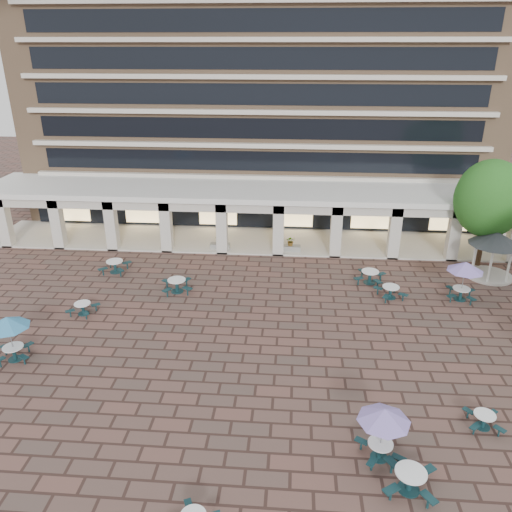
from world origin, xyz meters
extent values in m
plane|color=brown|center=(0.00, 0.00, 0.00)|extent=(120.00, 120.00, 0.00)
cube|color=#997656|center=(0.00, 25.50, 11.00)|extent=(40.00, 15.00, 22.00)
cube|color=beige|center=(0.00, 17.75, 4.50)|extent=(36.80, 0.50, 0.35)
cube|color=black|center=(0.00, 17.98, 5.80)|extent=(35.20, 0.05, 1.60)
cube|color=beige|center=(0.00, 17.75, 7.10)|extent=(36.80, 0.50, 0.35)
cube|color=black|center=(0.00, 17.98, 8.40)|extent=(35.20, 0.05, 1.60)
cube|color=beige|center=(0.00, 17.75, 9.70)|extent=(36.80, 0.50, 0.35)
cube|color=black|center=(0.00, 17.98, 11.00)|extent=(35.20, 0.05, 1.60)
cube|color=beige|center=(0.00, 17.75, 12.30)|extent=(36.80, 0.50, 0.35)
cube|color=black|center=(0.00, 17.98, 13.60)|extent=(35.20, 0.05, 1.60)
cube|color=beige|center=(0.00, 17.75, 14.90)|extent=(36.80, 0.50, 0.35)
cube|color=black|center=(0.00, 17.98, 16.20)|extent=(35.20, 0.05, 1.60)
cube|color=beige|center=(0.00, 17.75, 17.50)|extent=(36.80, 0.50, 0.35)
cube|color=white|center=(0.00, 15.00, 4.20)|extent=(42.00, 6.60, 0.40)
cube|color=beige|center=(0.00, 12.15, 3.75)|extent=(42.00, 0.30, 0.90)
cube|color=black|center=(0.00, 17.70, 1.80)|extent=(38.00, 0.15, 3.20)
cube|color=beige|center=(0.00, 15.00, 0.06)|extent=(42.00, 6.00, 0.12)
cube|color=beige|center=(-19.00, 12.40, 2.00)|extent=(0.80, 0.80, 4.00)
cube|color=beige|center=(-14.78, 12.40, 2.00)|extent=(0.80, 0.80, 4.00)
cube|color=beige|center=(-10.56, 12.40, 2.00)|extent=(0.80, 0.80, 4.00)
cube|color=beige|center=(-6.33, 12.40, 2.00)|extent=(0.80, 0.80, 4.00)
cube|color=beige|center=(-2.11, 12.40, 2.00)|extent=(0.80, 0.80, 4.00)
cube|color=beige|center=(2.11, 12.40, 2.00)|extent=(0.80, 0.80, 4.00)
cube|color=beige|center=(6.33, 12.40, 2.00)|extent=(0.80, 0.80, 4.00)
cube|color=beige|center=(10.56, 12.40, 2.00)|extent=(0.80, 0.80, 4.00)
cube|color=beige|center=(14.78, 12.40, 2.00)|extent=(0.80, 0.80, 4.00)
cube|color=#FFD88C|center=(-16.00, 17.55, 1.60)|extent=(3.20, 0.08, 2.40)
cube|color=#FFD88C|center=(-9.60, 17.55, 1.60)|extent=(3.20, 0.08, 2.40)
cube|color=#FFD88C|center=(-3.20, 17.55, 1.60)|extent=(3.20, 0.08, 2.40)
cube|color=#FFD88C|center=(3.20, 17.55, 1.60)|extent=(3.20, 0.08, 2.40)
cube|color=#FFD88C|center=(9.60, 17.55, 1.60)|extent=(3.20, 0.08, 2.40)
cube|color=#FFD88C|center=(16.00, 17.55, 1.60)|extent=(3.20, 0.08, 2.40)
cube|color=#123137|center=(-0.06, -10.38, 0.38)|extent=(0.42, 0.54, 0.04)
cylinder|color=#123137|center=(-0.06, -10.38, 0.18)|extent=(0.07, 0.07, 0.37)
cylinder|color=#123137|center=(7.56, -8.83, 0.02)|extent=(0.79, 0.79, 0.04)
cylinder|color=#123137|center=(7.56, -8.83, 0.37)|extent=(0.20, 0.20, 0.74)
cylinder|color=white|center=(7.56, -8.83, 0.82)|extent=(1.12, 1.12, 0.06)
cube|color=#123137|center=(8.29, -8.34, 0.49)|extent=(0.69, 0.61, 0.06)
cylinder|color=#123137|center=(8.29, -8.34, 0.24)|extent=(0.09, 0.09, 0.47)
cube|color=#123137|center=(7.07, -8.10, 0.49)|extent=(0.61, 0.69, 0.06)
cylinder|color=#123137|center=(7.07, -8.10, 0.24)|extent=(0.09, 0.09, 0.47)
cube|color=#123137|center=(6.83, -9.32, 0.49)|extent=(0.69, 0.61, 0.06)
cylinder|color=#123137|center=(6.83, -9.32, 0.24)|extent=(0.09, 0.09, 0.47)
cube|color=#123137|center=(8.05, -9.55, 0.49)|extent=(0.61, 0.69, 0.06)
cylinder|color=#123137|center=(8.05, -9.55, 0.24)|extent=(0.09, 0.09, 0.47)
cylinder|color=#123137|center=(-10.59, -2.26, 0.02)|extent=(0.70, 0.70, 0.04)
cylinder|color=#123137|center=(-10.59, -2.26, 0.33)|extent=(0.18, 0.18, 0.66)
cylinder|color=white|center=(-10.59, -2.26, 0.73)|extent=(1.00, 1.00, 0.05)
cube|color=#123137|center=(-10.22, -1.57, 0.44)|extent=(0.51, 0.62, 0.05)
cylinder|color=#123137|center=(-10.22, -1.57, 0.21)|extent=(0.08, 0.08, 0.42)
cube|color=#123137|center=(-11.28, -1.89, 0.44)|extent=(0.62, 0.51, 0.05)
cylinder|color=#123137|center=(-11.28, -1.89, 0.21)|extent=(0.08, 0.08, 0.42)
cylinder|color=#123137|center=(-10.95, -2.95, 0.21)|extent=(0.08, 0.08, 0.42)
cube|color=#123137|center=(-9.90, -2.62, 0.44)|extent=(0.62, 0.51, 0.05)
cylinder|color=#123137|center=(-9.90, -2.62, 0.21)|extent=(0.08, 0.08, 0.42)
cylinder|color=gray|center=(-10.59, -2.26, 1.20)|extent=(0.05, 0.05, 2.40)
cone|color=teal|center=(-10.59, -2.26, 2.15)|extent=(2.10, 2.10, 0.55)
cylinder|color=#123137|center=(-8.97, 2.47, 0.02)|extent=(0.66, 0.66, 0.04)
cylinder|color=#123137|center=(-8.97, 2.47, 0.31)|extent=(0.17, 0.17, 0.62)
cylinder|color=white|center=(-8.97, 2.47, 0.69)|extent=(0.94, 0.94, 0.05)
cube|color=#123137|center=(-8.36, 2.89, 0.41)|extent=(0.57, 0.51, 0.05)
cylinder|color=#123137|center=(-8.36, 2.89, 0.20)|extent=(0.08, 0.08, 0.39)
cube|color=#123137|center=(-9.38, 3.08, 0.41)|extent=(0.51, 0.57, 0.05)
cylinder|color=#123137|center=(-9.38, 3.08, 0.20)|extent=(0.08, 0.08, 0.39)
cube|color=#123137|center=(-9.57, 2.06, 0.41)|extent=(0.57, 0.51, 0.05)
cylinder|color=#123137|center=(-9.57, 2.06, 0.20)|extent=(0.08, 0.08, 0.39)
cube|color=#123137|center=(-8.55, 1.87, 0.41)|extent=(0.51, 0.57, 0.05)
cylinder|color=#123137|center=(-8.55, 1.87, 0.20)|extent=(0.08, 0.08, 0.39)
cylinder|color=#123137|center=(6.73, -7.39, 0.02)|extent=(0.67, 0.67, 0.04)
cylinder|color=#123137|center=(6.73, -7.39, 0.32)|extent=(0.17, 0.17, 0.63)
cylinder|color=white|center=(6.73, -7.39, 0.70)|extent=(0.96, 0.96, 0.05)
cube|color=#123137|center=(7.11, -6.75, 0.42)|extent=(0.50, 0.59, 0.05)
cylinder|color=#123137|center=(7.11, -6.75, 0.20)|extent=(0.08, 0.08, 0.40)
cube|color=#123137|center=(6.09, -7.01, 0.42)|extent=(0.59, 0.50, 0.05)
cylinder|color=#123137|center=(6.09, -7.01, 0.20)|extent=(0.08, 0.08, 0.40)
cube|color=#123137|center=(6.35, -8.04, 0.42)|extent=(0.50, 0.59, 0.05)
cylinder|color=#123137|center=(6.35, -8.04, 0.20)|extent=(0.08, 0.08, 0.40)
cube|color=#123137|center=(7.37, -7.77, 0.42)|extent=(0.59, 0.50, 0.05)
cylinder|color=#123137|center=(7.37, -7.77, 0.20)|extent=(0.08, 0.08, 0.40)
cylinder|color=gray|center=(6.73, -7.39, 1.15)|extent=(0.05, 0.05, 2.30)
cone|color=#8972C7|center=(6.73, -7.39, 2.06)|extent=(2.02, 2.02, 0.53)
cylinder|color=#123137|center=(11.27, -5.37, 0.02)|extent=(0.61, 0.61, 0.04)
cylinder|color=#123137|center=(11.27, -5.37, 0.29)|extent=(0.16, 0.16, 0.58)
cylinder|color=white|center=(11.27, -5.37, 0.64)|extent=(0.88, 0.88, 0.04)
cube|color=#123137|center=(11.77, -4.91, 0.39)|extent=(0.52, 0.51, 0.04)
cylinder|color=#123137|center=(11.77, -4.91, 0.18)|extent=(0.07, 0.07, 0.37)
cube|color=#123137|center=(10.81, -4.86, 0.39)|extent=(0.51, 0.52, 0.04)
cylinder|color=#123137|center=(10.81, -4.86, 0.18)|extent=(0.07, 0.07, 0.37)
cube|color=#123137|center=(10.76, -5.83, 0.39)|extent=(0.52, 0.51, 0.04)
cylinder|color=#123137|center=(10.76, -5.83, 0.18)|extent=(0.07, 0.07, 0.37)
cube|color=#123137|center=(11.72, -5.88, 0.39)|extent=(0.51, 0.52, 0.04)
cylinder|color=#123137|center=(11.72, -5.88, 0.18)|extent=(0.07, 0.07, 0.37)
cylinder|color=#123137|center=(-9.04, 8.29, 0.02)|extent=(0.79, 0.79, 0.05)
cylinder|color=#123137|center=(-9.04, 8.29, 0.37)|extent=(0.20, 0.20, 0.74)
cylinder|color=white|center=(-9.04, 8.29, 0.82)|extent=(1.13, 1.13, 0.06)
cube|color=#123137|center=(-8.38, 8.87, 0.50)|extent=(0.67, 0.65, 0.06)
cylinder|color=#123137|center=(-8.38, 8.87, 0.24)|extent=(0.09, 0.09, 0.47)
cube|color=#123137|center=(-9.62, 8.94, 0.50)|extent=(0.65, 0.67, 0.06)
cylinder|color=#123137|center=(-9.62, 8.94, 0.24)|extent=(0.09, 0.09, 0.47)
cube|color=#123137|center=(-9.69, 7.71, 0.50)|extent=(0.67, 0.65, 0.06)
cylinder|color=#123137|center=(-9.69, 7.71, 0.24)|extent=(0.09, 0.09, 0.47)
cube|color=#123137|center=(-8.45, 7.63, 0.50)|extent=(0.65, 0.67, 0.06)
cylinder|color=#123137|center=(-8.45, 7.63, 0.24)|extent=(0.09, 0.09, 0.47)
cylinder|color=#123137|center=(-4.10, 5.71, 0.02)|extent=(0.80, 0.80, 0.05)
cylinder|color=#123137|center=(-4.10, 5.71, 0.38)|extent=(0.21, 0.21, 0.75)
cylinder|color=white|center=(-4.10, 5.71, 0.84)|extent=(1.14, 1.14, 0.06)
cube|color=#123137|center=(-3.65, 6.48, 0.50)|extent=(0.59, 0.70, 0.06)
cylinder|color=#123137|center=(-3.65, 6.48, 0.24)|extent=(0.09, 0.09, 0.48)
cube|color=#123137|center=(-4.87, 6.16, 0.50)|extent=(0.70, 0.59, 0.06)
cylinder|color=#123137|center=(-4.87, 6.16, 0.24)|extent=(0.09, 0.09, 0.48)
cube|color=#123137|center=(-4.55, 4.94, 0.50)|extent=(0.59, 0.70, 0.06)
cylinder|color=#123137|center=(-4.55, 4.94, 0.24)|extent=(0.09, 0.09, 0.48)
cube|color=#123137|center=(-3.33, 5.25, 0.50)|extent=(0.70, 0.59, 0.06)
cylinder|color=#123137|center=(-3.33, 5.25, 0.24)|extent=(0.09, 0.09, 0.48)
cylinder|color=#123137|center=(9.35, 5.92, 0.02)|extent=(0.73, 0.73, 0.04)
cylinder|color=#123137|center=(9.35, 5.92, 0.34)|extent=(0.19, 0.19, 0.69)
cylinder|color=white|center=(9.35, 5.92, 0.76)|extent=(1.04, 1.04, 0.05)
cube|color=#123137|center=(9.74, 6.64, 0.46)|extent=(0.53, 0.64, 0.05)
cylinder|color=#123137|center=(9.74, 6.64, 0.22)|extent=(0.08, 0.08, 0.44)
cube|color=#123137|center=(8.64, 6.31, 0.46)|extent=(0.64, 0.53, 0.05)
cylinder|color=#123137|center=(8.64, 6.31, 0.22)|extent=(0.08, 0.08, 0.44)
cube|color=#123137|center=(8.96, 5.21, 0.46)|extent=(0.53, 0.64, 0.05)
cylinder|color=#123137|center=(8.96, 5.21, 0.22)|extent=(0.08, 0.08, 0.44)
cube|color=#123137|center=(10.06, 5.54, 0.46)|extent=(0.64, 0.53, 0.05)
cylinder|color=#123137|center=(10.06, 5.54, 0.22)|extent=(0.08, 0.08, 0.44)
cylinder|color=#123137|center=(13.65, 6.01, 0.02)|extent=(0.73, 0.73, 0.04)
cylinder|color=#123137|center=(13.65, 6.01, 0.34)|extent=(0.19, 0.19, 0.69)
cylinder|color=white|center=(13.65, 6.01, 0.76)|extent=(1.04, 1.04, 0.05)
cube|color=#123137|center=(14.34, 6.44, 0.46)|extent=(0.64, 0.55, 0.05)
cylinder|color=#123137|center=(14.34, 6.44, 0.22)|extent=(0.08, 0.08, 0.44)
cube|color=#123137|center=(13.22, 6.71, 0.46)|extent=(0.55, 0.64, 0.05)
cylinder|color=#123137|center=(13.22, 6.71, 0.22)|extent=(0.08, 0.08, 0.44)
cube|color=#123137|center=(12.95, 5.59, 0.46)|extent=(0.64, 0.55, 0.05)
cylinder|color=#123137|center=(12.95, 5.59, 0.22)|extent=(0.08, 0.08, 0.44)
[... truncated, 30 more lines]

